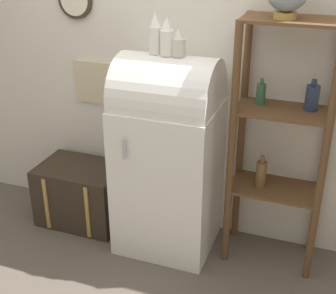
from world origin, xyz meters
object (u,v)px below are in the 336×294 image
object	(u,v)px
suitcase_trunk	(82,194)
vase_center	(167,37)
refrigerator	(168,153)
vase_right	(179,44)
vase_left	(155,35)

from	to	relation	value
suitcase_trunk	vase_center	world-z (taller)	vase_center
refrigerator	vase_right	world-z (taller)	vase_right
suitcase_trunk	vase_center	size ratio (longest dim) A/B	2.67
vase_center	vase_right	size ratio (longest dim) A/B	1.43
suitcase_trunk	vase_left	bearing A→B (deg)	-2.23
refrigerator	suitcase_trunk	xyz separation A→B (m)	(-0.77, 0.03, -0.52)
refrigerator	vase_center	xyz separation A→B (m)	(-0.01, -0.01, 0.83)
vase_center	refrigerator	bearing A→B (deg)	58.71
vase_right	vase_left	bearing A→B (deg)	177.92
refrigerator	vase_left	xyz separation A→B (m)	(-0.09, 0.01, 0.84)
refrigerator	suitcase_trunk	bearing A→B (deg)	177.57
refrigerator	vase_center	distance (m)	0.83
refrigerator	vase_right	bearing A→B (deg)	0.28
suitcase_trunk	vase_left	xyz separation A→B (m)	(0.68, -0.03, 1.36)
suitcase_trunk	refrigerator	bearing A→B (deg)	-2.43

